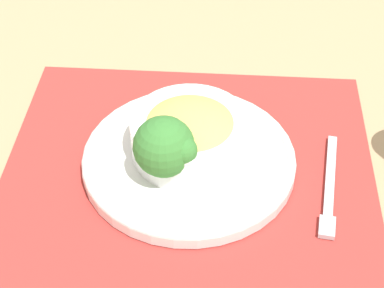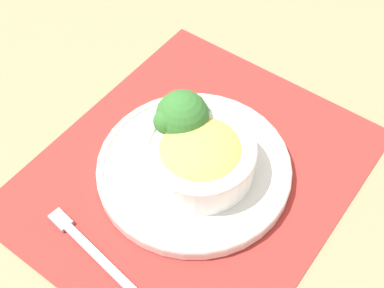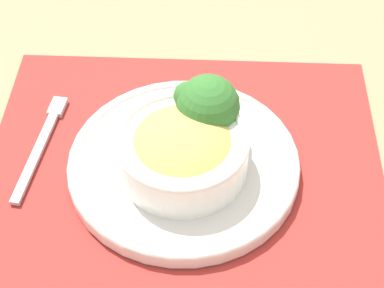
{
  "view_description": "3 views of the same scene",
  "coord_description": "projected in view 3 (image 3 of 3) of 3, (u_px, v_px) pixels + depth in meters",
  "views": [
    {
      "loc": [
        -0.08,
        0.61,
        0.62
      ],
      "look_at": [
        -0.0,
        0.0,
        0.04
      ],
      "focal_mm": 60.0,
      "sensor_mm": 36.0,
      "label": 1
    },
    {
      "loc": [
        -0.35,
        -0.29,
        0.66
      ],
      "look_at": [
        0.01,
        0.01,
        0.05
      ],
      "focal_mm": 50.0,
      "sensor_mm": 36.0,
      "label": 2
    },
    {
      "loc": [
        0.06,
        -0.51,
        0.62
      ],
      "look_at": [
        0.01,
        -0.0,
        0.05
      ],
      "focal_mm": 60.0,
      "sensor_mm": 36.0,
      "label": 3
    }
  ],
  "objects": [
    {
      "name": "plate",
      "position": [
        184.0,
        163.0,
        0.79
      ],
      "size": [
        0.29,
        0.29,
        0.02
      ],
      "color": "white",
      "rests_on": "placemat"
    },
    {
      "name": "placemat",
      "position": [
        184.0,
        170.0,
        0.8
      ],
      "size": [
        0.52,
        0.45,
        0.0
      ],
      "color": "#B2332D",
      "rests_on": "ground_plane"
    },
    {
      "name": "ground_plane",
      "position": [
        184.0,
        171.0,
        0.81
      ],
      "size": [
        4.0,
        4.0,
        0.0
      ],
      "primitive_type": "plane",
      "color": "tan"
    },
    {
      "name": "carrot_slice_near",
      "position": [
        152.0,
        140.0,
        0.81
      ],
      "size": [
        0.04,
        0.04,
        0.01
      ],
      "color": "orange",
      "rests_on": "plate"
    },
    {
      "name": "broccoli_floret",
      "position": [
        208.0,
        106.0,
        0.78
      ],
      "size": [
        0.08,
        0.08,
        0.09
      ],
      "color": "#759E51",
      "rests_on": "plate"
    },
    {
      "name": "bowl",
      "position": [
        185.0,
        150.0,
        0.76
      ],
      "size": [
        0.16,
        0.16,
        0.07
      ],
      "color": "white",
      "rests_on": "plate"
    },
    {
      "name": "fork",
      "position": [
        44.0,
        137.0,
        0.84
      ],
      "size": [
        0.03,
        0.18,
        0.01
      ],
      "rotation": [
        0.0,
        0.0,
        -0.08
      ],
      "color": "#B7B7BC",
      "rests_on": "placemat"
    },
    {
      "name": "carrot_slice_middle",
      "position": [
        146.0,
        147.0,
        0.8
      ],
      "size": [
        0.04,
        0.04,
        0.01
      ],
      "color": "orange",
      "rests_on": "plate"
    }
  ]
}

